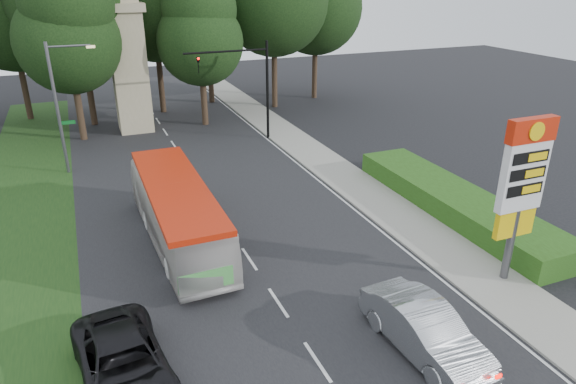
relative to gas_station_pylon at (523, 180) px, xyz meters
name	(u,v)px	position (x,y,z in m)	size (l,w,h in m)	color
ground	(324,372)	(-9.20, -1.99, -4.45)	(120.00, 120.00, 0.00)	black
road_surface	(222,218)	(-9.20, 10.01, -4.44)	(14.00, 80.00, 0.02)	black
sidewalk_right	(365,192)	(-0.70, 10.01, -4.39)	(3.00, 80.00, 0.12)	gray
grass_verge_left	(25,202)	(-18.70, 16.01, -4.44)	(5.00, 50.00, 0.02)	#193814
hedge	(455,202)	(2.30, 6.01, -3.85)	(3.00, 14.00, 1.20)	#234512
gas_station_pylon	(523,180)	(0.00, 0.00, 0.00)	(2.10, 0.45, 6.85)	#59595E
traffic_signal_mast	(250,78)	(-3.52, 22.00, 0.22)	(6.10, 0.35, 7.20)	black
streetlight_signs	(60,103)	(-16.19, 20.01, -0.01)	(2.75, 0.98, 8.00)	#59595E
monument	(129,65)	(-11.20, 28.01, 0.66)	(3.00, 3.00, 10.05)	tan
tree_monument_left	(64,19)	(-15.20, 27.01, 4.23)	(7.28, 7.28, 14.30)	#2D2116
tree_monument_right	(199,23)	(-5.70, 27.51, 3.56)	(6.72, 6.72, 13.20)	#2D2116
transit_bus	(178,214)	(-11.71, 8.20, -2.97)	(2.48, 10.60, 2.95)	beige
sedan_silver	(425,330)	(-5.71, -2.32, -3.60)	(1.80, 5.17, 1.70)	#A9ACB1
suv_charcoal	(124,364)	(-15.05, -0.10, -3.69)	(2.53, 5.49, 1.53)	black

